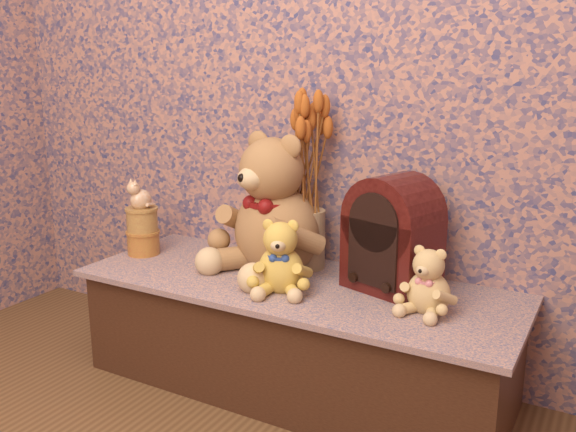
{
  "coord_description": "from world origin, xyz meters",
  "views": [
    {
      "loc": [
        0.93,
        -0.49,
        1.1
      ],
      "look_at": [
        0.0,
        1.18,
        0.62
      ],
      "focal_mm": 38.43,
      "sensor_mm": 36.0,
      "label": 1
    }
  ],
  "objects_px": {
    "teddy_small": "(429,277)",
    "biscuit_tin_lower": "(143,243)",
    "teddy_medium": "(281,252)",
    "teddy_large": "(277,197)",
    "cat_figurine": "(140,193)",
    "cathedral_radio": "(393,233)",
    "ceramic_vase": "(307,239)"
  },
  "relations": [
    {
      "from": "teddy_large",
      "to": "teddy_small",
      "type": "relative_size",
      "value": 2.44
    },
    {
      "from": "teddy_large",
      "to": "teddy_small",
      "type": "distance_m",
      "value": 0.63
    },
    {
      "from": "cathedral_radio",
      "to": "ceramic_vase",
      "type": "xyz_separation_m",
      "value": [
        -0.34,
        0.06,
        -0.08
      ]
    },
    {
      "from": "teddy_large",
      "to": "cat_figurine",
      "type": "relative_size",
      "value": 4.37
    },
    {
      "from": "teddy_small",
      "to": "cathedral_radio",
      "type": "xyz_separation_m",
      "value": [
        -0.16,
        0.12,
        0.08
      ]
    },
    {
      "from": "ceramic_vase",
      "to": "cathedral_radio",
      "type": "bearing_deg",
      "value": -10.31
    },
    {
      "from": "teddy_large",
      "to": "cathedral_radio",
      "type": "bearing_deg",
      "value": 16.89
    },
    {
      "from": "teddy_small",
      "to": "ceramic_vase",
      "type": "xyz_separation_m",
      "value": [
        -0.5,
        0.19,
        -0.0
      ]
    },
    {
      "from": "ceramic_vase",
      "to": "biscuit_tin_lower",
      "type": "height_order",
      "value": "ceramic_vase"
    },
    {
      "from": "cathedral_radio",
      "to": "teddy_large",
      "type": "bearing_deg",
      "value": -163.66
    },
    {
      "from": "teddy_small",
      "to": "cat_figurine",
      "type": "xyz_separation_m",
      "value": [
        -1.12,
        0.02,
        0.13
      ]
    },
    {
      "from": "teddy_medium",
      "to": "ceramic_vase",
      "type": "height_order",
      "value": "teddy_medium"
    },
    {
      "from": "teddy_large",
      "to": "biscuit_tin_lower",
      "type": "relative_size",
      "value": 4.27
    },
    {
      "from": "teddy_large",
      "to": "teddy_small",
      "type": "xyz_separation_m",
      "value": [
        0.59,
        -0.13,
        -0.15
      ]
    },
    {
      "from": "teddy_large",
      "to": "cathedral_radio",
      "type": "relative_size",
      "value": 1.38
    },
    {
      "from": "teddy_medium",
      "to": "teddy_small",
      "type": "xyz_separation_m",
      "value": [
        0.47,
        0.06,
        -0.02
      ]
    },
    {
      "from": "teddy_small",
      "to": "ceramic_vase",
      "type": "distance_m",
      "value": 0.53
    },
    {
      "from": "teddy_large",
      "to": "teddy_small",
      "type": "height_order",
      "value": "teddy_large"
    },
    {
      "from": "cathedral_radio",
      "to": "biscuit_tin_lower",
      "type": "relative_size",
      "value": 3.1
    },
    {
      "from": "teddy_medium",
      "to": "ceramic_vase",
      "type": "bearing_deg",
      "value": 75.61
    },
    {
      "from": "teddy_small",
      "to": "biscuit_tin_lower",
      "type": "bearing_deg",
      "value": -172.42
    },
    {
      "from": "teddy_small",
      "to": "cathedral_radio",
      "type": "bearing_deg",
      "value": 150.8
    },
    {
      "from": "teddy_large",
      "to": "teddy_small",
      "type": "bearing_deg",
      "value": 5.24
    },
    {
      "from": "cathedral_radio",
      "to": "ceramic_vase",
      "type": "height_order",
      "value": "cathedral_radio"
    },
    {
      "from": "teddy_large",
      "to": "ceramic_vase",
      "type": "relative_size",
      "value": 2.47
    },
    {
      "from": "teddy_medium",
      "to": "teddy_small",
      "type": "bearing_deg",
      "value": -14.72
    },
    {
      "from": "teddy_small",
      "to": "cat_figurine",
      "type": "distance_m",
      "value": 1.13
    },
    {
      "from": "teddy_large",
      "to": "ceramic_vase",
      "type": "xyz_separation_m",
      "value": [
        0.09,
        0.06,
        -0.16
      ]
    },
    {
      "from": "cathedral_radio",
      "to": "teddy_medium",
      "type": "bearing_deg",
      "value": -132.34
    },
    {
      "from": "teddy_medium",
      "to": "biscuit_tin_lower",
      "type": "distance_m",
      "value": 0.66
    },
    {
      "from": "cathedral_radio",
      "to": "cat_figurine",
      "type": "xyz_separation_m",
      "value": [
        -0.96,
        -0.11,
        0.05
      ]
    },
    {
      "from": "teddy_medium",
      "to": "ceramic_vase",
      "type": "xyz_separation_m",
      "value": [
        -0.03,
        0.24,
        -0.02
      ]
    }
  ]
}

